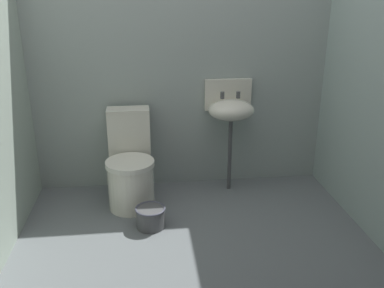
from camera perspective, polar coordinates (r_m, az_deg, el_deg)
name	(u,v)px	position (r m, az deg, el deg)	size (l,w,h in m)	color
ground_plane	(197,255)	(3.09, 0.62, -14.84)	(3.00, 2.66, 0.08)	slate
wall_back	(180,63)	(3.75, -1.59, 11.00)	(3.00, 0.10, 2.26)	#97A39E
toilet_near_wall	(130,168)	(3.58, -8.36, -3.21)	(0.41, 0.60, 0.78)	silver
sink	(231,109)	(3.68, 5.27, 4.77)	(0.42, 0.35, 0.99)	#4A4B4D
bucket	(151,217)	(3.30, -5.65, -9.79)	(0.24, 0.24, 0.17)	#4A4B4D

